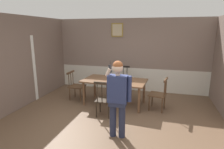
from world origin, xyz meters
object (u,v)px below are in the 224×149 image
Objects in this scene: chair_at_table_head at (104,99)px; chair_opposite_corner at (159,94)px; person_figure at (118,95)px; dining_table at (114,83)px; chair_by_doorway at (76,86)px; chair_near_window at (122,82)px.

chair_at_table_head is 1.60m from chair_opposite_corner.
dining_table is at bearing -74.04° from person_figure.
chair_by_doorway reaches higher than dining_table.
chair_at_table_head is 0.59× the size of person_figure.
dining_table is 1.91× the size of chair_near_window.
chair_near_window is at bearing 86.29° from dining_table.
chair_by_doorway is at bearing 140.92° from chair_at_table_head.
dining_table is at bearing 86.21° from chair_by_doorway.
dining_table is 0.92m from chair_near_window.
chair_near_window is 0.62× the size of person_figure.
chair_by_doorway is (-1.39, -0.80, -0.01)m from chair_near_window.
person_figure reaches higher than chair_at_table_head.
chair_by_doorway is 0.95× the size of chair_at_table_head.
chair_opposite_corner is (1.33, -0.10, -0.22)m from dining_table.
chair_near_window is (0.06, 0.89, -0.22)m from dining_table.
chair_at_table_head reaches higher than dining_table.
chair_by_doorway is 1.61m from chair_at_table_head.
dining_table is 1.86m from person_figure.
person_figure reaches higher than chair_opposite_corner.
chair_near_window is at bearing 84.69° from chair_at_table_head.
chair_by_doorway is at bearing 96.29° from chair_opposite_corner.
chair_near_window is 1.61m from chair_by_doorway.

